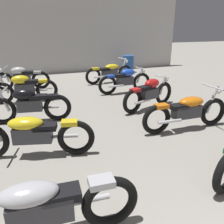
# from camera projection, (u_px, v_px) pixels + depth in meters

# --- Properties ---
(back_wall) EXTENTS (13.31, 0.24, 3.60)m
(back_wall) POSITION_uv_depth(u_px,v_px,m) (55.00, 36.00, 11.11)
(back_wall) COLOR #BCBAB7
(back_wall) RESTS_ON ground
(motorcycle_left_row_1) EXTENTS (2.17, 0.68, 0.97)m
(motorcycle_left_row_1) POSITION_uv_depth(u_px,v_px,m) (40.00, 208.00, 2.39)
(motorcycle_left_row_1) COLOR black
(motorcycle_left_row_1) RESTS_ON ground
(motorcycle_left_row_2) EXTENTS (2.12, 0.84, 0.97)m
(motorcycle_left_row_2) POSITION_uv_depth(u_px,v_px,m) (32.00, 134.00, 4.05)
(motorcycle_left_row_2) COLOR black
(motorcycle_left_row_2) RESTS_ON ground
(motorcycle_left_row_3) EXTENTS (1.96, 0.56, 0.88)m
(motorcycle_left_row_3) POSITION_uv_depth(u_px,v_px,m) (29.00, 104.00, 5.55)
(motorcycle_left_row_3) COLOR black
(motorcycle_left_row_3) RESTS_ON ground
(motorcycle_left_row_4) EXTENTS (1.97, 0.48, 0.88)m
(motorcycle_left_row_4) POSITION_uv_depth(u_px,v_px,m) (24.00, 88.00, 7.06)
(motorcycle_left_row_4) COLOR black
(motorcycle_left_row_4) RESTS_ON ground
(motorcycle_left_row_5) EXTENTS (1.96, 0.56, 0.88)m
(motorcycle_left_row_5) POSITION_uv_depth(u_px,v_px,m) (22.00, 77.00, 8.47)
(motorcycle_left_row_5) COLOR black
(motorcycle_left_row_5) RESTS_ON ground
(motorcycle_right_row_2) EXTENTS (2.17, 0.68, 0.97)m
(motorcycle_right_row_2) POSITION_uv_depth(u_px,v_px,m) (187.00, 111.00, 5.15)
(motorcycle_right_row_2) COLOR black
(motorcycle_right_row_2) RESTS_ON ground
(motorcycle_right_row_3) EXTENTS (1.90, 0.76, 0.88)m
(motorcycle_right_row_3) POSITION_uv_depth(u_px,v_px,m) (149.00, 93.00, 6.52)
(motorcycle_right_row_3) COLOR black
(motorcycle_right_row_3) RESTS_ON ground
(motorcycle_right_row_4) EXTENTS (1.97, 0.48, 0.88)m
(motorcycle_right_row_4) POSITION_uv_depth(u_px,v_px,m) (125.00, 80.00, 8.05)
(motorcycle_right_row_4) COLOR black
(motorcycle_right_row_4) RESTS_ON ground
(motorcycle_right_row_5) EXTENTS (2.17, 0.69, 0.97)m
(motorcycle_right_row_5) POSITION_uv_depth(u_px,v_px,m) (110.00, 72.00, 9.57)
(motorcycle_right_row_5) COLOR black
(motorcycle_right_row_5) RESTS_ON ground
(oil_drum) EXTENTS (0.59, 0.59, 0.85)m
(oil_drum) POSITION_uv_depth(u_px,v_px,m) (128.00, 64.00, 11.75)
(oil_drum) COLOR #23519E
(oil_drum) RESTS_ON ground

